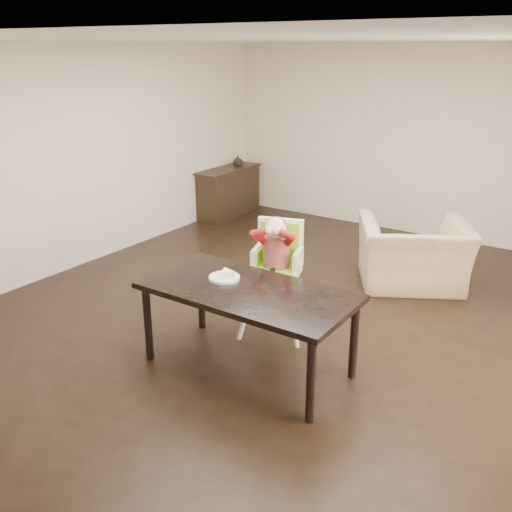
{
  "coord_description": "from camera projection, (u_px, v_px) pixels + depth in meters",
  "views": [
    {
      "loc": [
        2.72,
        -4.62,
        2.65
      ],
      "look_at": [
        0.02,
        -0.64,
        0.87
      ],
      "focal_mm": 40.0,
      "sensor_mm": 36.0,
      "label": 1
    }
  ],
  "objects": [
    {
      "name": "armchair",
      "position": [
        414.0,
        243.0,
        6.54
      ],
      "size": [
        1.42,
        1.27,
        1.04
      ],
      "primitive_type": "imported",
      "rotation": [
        0.0,
        0.0,
        3.66
      ],
      "color": "tan",
      "rests_on": "ground"
    },
    {
      "name": "plate",
      "position": [
        225.0,
        276.0,
        4.94
      ],
      "size": [
        0.36,
        0.36,
        0.08
      ],
      "rotation": [
        0.0,
        0.0,
        0.43
      ],
      "color": "white",
      "rests_on": "dining_table"
    },
    {
      "name": "vase",
      "position": [
        238.0,
        161.0,
        9.4
      ],
      "size": [
        0.21,
        0.22,
        0.16
      ],
      "primitive_type": "imported",
      "rotation": [
        0.0,
        0.0,
        0.36
      ],
      "color": "#99999E",
      "rests_on": "sideboard"
    },
    {
      "name": "ground",
      "position": [
        289.0,
        317.0,
        5.94
      ],
      "size": [
        7.0,
        7.0,
        0.0
      ],
      "primitive_type": "plane",
      "color": "black",
      "rests_on": "ground"
    },
    {
      "name": "room_walls",
      "position": [
        292.0,
        137.0,
        5.3
      ],
      "size": [
        6.02,
        7.02,
        2.71
      ],
      "color": "beige",
      "rests_on": "ground"
    },
    {
      "name": "sideboard",
      "position": [
        229.0,
        192.0,
        9.36
      ],
      "size": [
        0.44,
        1.26,
        0.79
      ],
      "color": "black",
      "rests_on": "ground"
    },
    {
      "name": "high_chair",
      "position": [
        277.0,
        251.0,
        5.41
      ],
      "size": [
        0.61,
        0.61,
        1.16
      ],
      "rotation": [
        0.0,
        0.0,
        0.32
      ],
      "color": "white",
      "rests_on": "ground"
    },
    {
      "name": "dining_table",
      "position": [
        248.0,
        297.0,
        4.77
      ],
      "size": [
        1.8,
        0.9,
        0.75
      ],
      "color": "black",
      "rests_on": "ground"
    }
  ]
}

